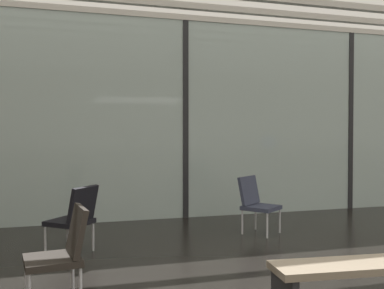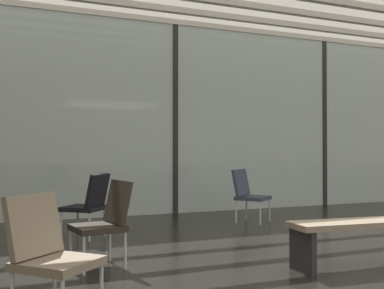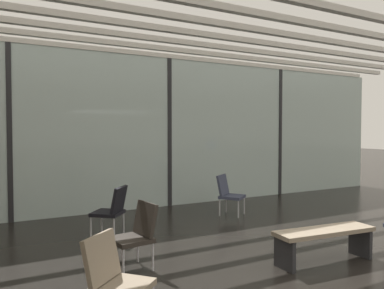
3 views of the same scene
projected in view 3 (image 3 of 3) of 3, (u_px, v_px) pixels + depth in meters
ground_plane at (346, 279)px, 4.65m from camera, size 60.00×60.00×0.00m
glass_curtain_wall at (169, 132)px, 9.15m from camera, size 14.00×0.08×3.58m
window_mullion_0 at (9, 133)px, 7.49m from camera, size 0.10×0.12×3.58m
window_mullion_1 at (169, 132)px, 9.15m from camera, size 0.10×0.12×3.58m
window_mullion_2 at (279, 132)px, 10.82m from camera, size 0.10×0.12×3.58m
ceiling_slats at (253, 22)px, 6.19m from camera, size 13.72×6.72×0.10m
parked_airplane at (134, 123)px, 15.29m from camera, size 12.98×4.29×4.29m
lounge_chair_1 at (137, 231)px, 5.00m from camera, size 0.58×0.54×0.87m
lounge_chair_2 at (112, 208)px, 6.52m from camera, size 0.71×0.71×0.87m
lounge_chair_3 at (228, 192)px, 8.19m from camera, size 0.70×0.71×0.87m
lounge_chair_4 at (114, 276)px, 3.47m from camera, size 0.71×0.71×0.87m
waiting_bench at (324, 237)px, 5.22m from camera, size 1.53×0.54×0.47m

